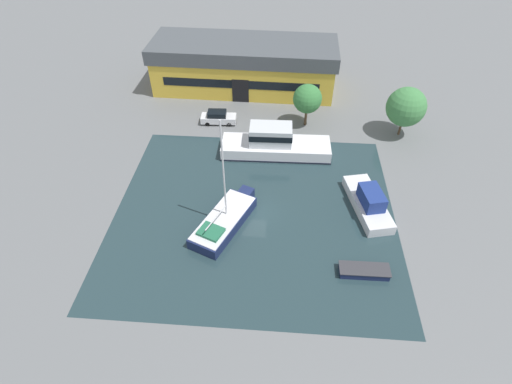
% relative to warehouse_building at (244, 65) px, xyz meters
% --- Properties ---
extents(ground_plane, '(440.00, 440.00, 0.00)m').
position_rel_warehouse_building_xyz_m(ground_plane, '(3.65, -27.29, -3.53)').
color(ground_plane, slate).
extents(water_canal, '(28.80, 26.53, 0.01)m').
position_rel_warehouse_building_xyz_m(water_canal, '(3.65, -27.29, -3.53)').
color(water_canal, '#23383D').
rests_on(water_canal, ground).
extents(warehouse_building, '(27.35, 10.38, 6.98)m').
position_rel_warehouse_building_xyz_m(warehouse_building, '(0.00, 0.00, 0.00)').
color(warehouse_building, gold).
rests_on(warehouse_building, ground).
extents(quay_tree_near_building, '(3.75, 3.75, 5.76)m').
position_rel_warehouse_building_xyz_m(quay_tree_near_building, '(9.18, -10.12, 0.34)').
color(quay_tree_near_building, brown).
rests_on(quay_tree_near_building, ground).
extents(quay_tree_by_water, '(4.90, 4.90, 6.50)m').
position_rel_warehouse_building_xyz_m(quay_tree_by_water, '(21.34, -11.57, 0.51)').
color(quay_tree_by_water, brown).
rests_on(quay_tree_by_water, ground).
extents(parked_car, '(4.75, 2.03, 1.77)m').
position_rel_warehouse_building_xyz_m(parked_car, '(-2.54, -10.58, -2.65)').
color(parked_car, silver).
rests_on(parked_car, ground).
extents(sailboat_moored, '(6.16, 9.57, 12.03)m').
position_rel_warehouse_building_xyz_m(sailboat_moored, '(0.80, -29.35, -2.84)').
color(sailboat_moored, '#19234C').
rests_on(sailboat_moored, water_canal).
extents(motor_cruiser, '(13.33, 4.29, 3.84)m').
position_rel_warehouse_building_xyz_m(motor_cruiser, '(5.23, -16.88, -2.15)').
color(motor_cruiser, white).
rests_on(motor_cruiser, water_canal).
extents(small_dinghy, '(4.51, 1.63, 0.71)m').
position_rel_warehouse_building_xyz_m(small_dinghy, '(14.00, -34.34, -3.17)').
color(small_dinghy, '#19234C').
rests_on(small_dinghy, water_canal).
extents(cabin_boat, '(4.55, 8.63, 2.68)m').
position_rel_warehouse_building_xyz_m(cabin_boat, '(15.41, -25.91, -2.59)').
color(cabin_boat, silver).
rests_on(cabin_boat, water_canal).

